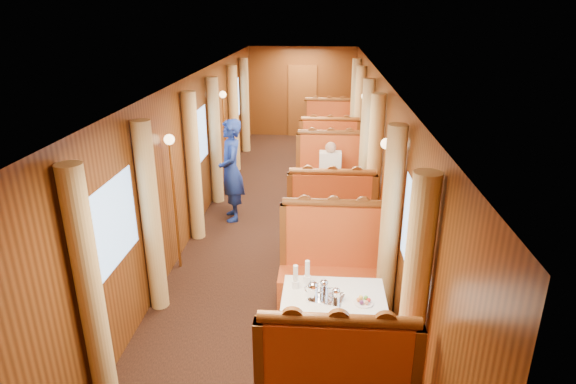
# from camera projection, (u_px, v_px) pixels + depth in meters

# --- Properties ---
(floor) EXTENTS (3.00, 12.00, 0.01)m
(floor) POSITION_uv_depth(u_px,v_px,m) (286.00, 219.00, 8.47)
(floor) COLOR black
(floor) RESTS_ON ground
(ceiling) EXTENTS (3.00, 12.00, 0.01)m
(ceiling) POSITION_uv_depth(u_px,v_px,m) (286.00, 75.00, 7.58)
(ceiling) COLOR silver
(ceiling) RESTS_ON wall_left
(wall_far) EXTENTS (3.00, 0.01, 2.50)m
(wall_far) POSITION_uv_depth(u_px,v_px,m) (302.00, 92.00, 13.61)
(wall_far) COLOR brown
(wall_far) RESTS_ON floor
(wall_left) EXTENTS (0.01, 12.00, 2.50)m
(wall_left) POSITION_uv_depth(u_px,v_px,m) (198.00, 149.00, 8.13)
(wall_left) COLOR brown
(wall_left) RESTS_ON floor
(wall_right) EXTENTS (0.01, 12.00, 2.50)m
(wall_right) POSITION_uv_depth(u_px,v_px,m) (377.00, 153.00, 7.92)
(wall_right) COLOR brown
(wall_right) RESTS_ON floor
(doorway_far) EXTENTS (0.80, 0.04, 2.00)m
(doorway_far) POSITION_uv_depth(u_px,v_px,m) (302.00, 101.00, 13.67)
(doorway_far) COLOR brown
(doorway_far) RESTS_ON floor
(table_near) EXTENTS (1.05, 0.72, 0.75)m
(table_near) POSITION_uv_depth(u_px,v_px,m) (333.00, 326.00, 5.03)
(table_near) COLOR white
(table_near) RESTS_ON floor
(banquette_near_aft) EXTENTS (1.30, 0.55, 1.34)m
(banquette_near_aft) POSITION_uv_depth(u_px,v_px,m) (332.00, 272.00, 5.95)
(banquette_near_aft) COLOR #AC2813
(banquette_near_aft) RESTS_ON floor
(table_mid) EXTENTS (1.05, 0.72, 0.75)m
(table_mid) POSITION_uv_depth(u_px,v_px,m) (330.00, 201.00, 8.29)
(table_mid) COLOR white
(table_mid) RESTS_ON floor
(banquette_mid_fwd) EXTENTS (1.30, 0.55, 1.34)m
(banquette_mid_fwd) POSITION_uv_depth(u_px,v_px,m) (330.00, 223.00, 7.32)
(banquette_mid_fwd) COLOR #AC2813
(banquette_mid_fwd) RESTS_ON floor
(banquette_mid_aft) EXTENTS (1.30, 0.55, 1.34)m
(banquette_mid_aft) POSITION_uv_depth(u_px,v_px,m) (329.00, 179.00, 9.21)
(banquette_mid_aft) COLOR #AC2813
(banquette_mid_aft) RESTS_ON floor
(table_far) EXTENTS (1.05, 0.72, 0.75)m
(table_far) POSITION_uv_depth(u_px,v_px,m) (329.00, 146.00, 11.55)
(table_far) COLOR white
(table_far) RESTS_ON floor
(banquette_far_fwd) EXTENTS (1.30, 0.55, 1.34)m
(banquette_far_fwd) POSITION_uv_depth(u_px,v_px,m) (329.00, 157.00, 10.58)
(banquette_far_fwd) COLOR #AC2813
(banquette_far_fwd) RESTS_ON floor
(banquette_far_aft) EXTENTS (1.30, 0.55, 1.34)m
(banquette_far_aft) POSITION_uv_depth(u_px,v_px,m) (328.00, 134.00, 12.47)
(banquette_far_aft) COLOR #AC2813
(banquette_far_aft) RESTS_ON floor
(tea_tray) EXTENTS (0.39, 0.33, 0.01)m
(tea_tray) POSITION_uv_depth(u_px,v_px,m) (326.00, 297.00, 4.84)
(tea_tray) COLOR silver
(tea_tray) RESTS_ON table_near
(teapot_left) EXTENTS (0.22, 0.20, 0.15)m
(teapot_left) POSITION_uv_depth(u_px,v_px,m) (313.00, 292.00, 4.81)
(teapot_left) COLOR silver
(teapot_left) RESTS_ON tea_tray
(teapot_right) EXTENTS (0.15, 0.12, 0.11)m
(teapot_right) POSITION_uv_depth(u_px,v_px,m) (336.00, 296.00, 4.78)
(teapot_right) COLOR silver
(teapot_right) RESTS_ON tea_tray
(teapot_back) EXTENTS (0.18, 0.16, 0.12)m
(teapot_back) POSITION_uv_depth(u_px,v_px,m) (324.00, 288.00, 4.90)
(teapot_back) COLOR silver
(teapot_back) RESTS_ON tea_tray
(fruit_plate) EXTENTS (0.20, 0.20, 0.05)m
(fruit_plate) POSITION_uv_depth(u_px,v_px,m) (364.00, 301.00, 4.75)
(fruit_plate) COLOR white
(fruit_plate) RESTS_ON table_near
(cup_inboard) EXTENTS (0.08, 0.08, 0.26)m
(cup_inboard) POSITION_uv_depth(u_px,v_px,m) (296.00, 279.00, 4.98)
(cup_inboard) COLOR white
(cup_inboard) RESTS_ON table_near
(cup_outboard) EXTENTS (0.08, 0.08, 0.26)m
(cup_outboard) POSITION_uv_depth(u_px,v_px,m) (307.00, 274.00, 5.07)
(cup_outboard) COLOR white
(cup_outboard) RESTS_ON table_near
(rose_vase_mid) EXTENTS (0.06, 0.06, 0.36)m
(rose_vase_mid) POSITION_uv_depth(u_px,v_px,m) (331.00, 171.00, 8.06)
(rose_vase_mid) COLOR silver
(rose_vase_mid) RESTS_ON table_mid
(rose_vase_far) EXTENTS (0.06, 0.06, 0.36)m
(rose_vase_far) POSITION_uv_depth(u_px,v_px,m) (331.00, 123.00, 11.37)
(rose_vase_far) COLOR silver
(rose_vase_far) RESTS_ON table_far
(window_left_near) EXTENTS (0.01, 1.20, 0.90)m
(window_left_near) POSITION_uv_depth(u_px,v_px,m) (112.00, 226.00, 4.79)
(window_left_near) COLOR #80ADE4
(window_left_near) RESTS_ON wall_left
(curtain_left_near_a) EXTENTS (0.22, 0.22, 2.35)m
(curtain_left_near_a) POSITION_uv_depth(u_px,v_px,m) (90.00, 293.00, 4.16)
(curtain_left_near_a) COLOR tan
(curtain_left_near_a) RESTS_ON floor
(curtain_left_near_b) EXTENTS (0.22, 0.22, 2.35)m
(curtain_left_near_b) POSITION_uv_depth(u_px,v_px,m) (151.00, 219.00, 5.61)
(curtain_left_near_b) COLOR tan
(curtain_left_near_b) RESTS_ON floor
(window_right_near) EXTENTS (0.01, 1.20, 0.90)m
(window_right_near) POSITION_uv_depth(u_px,v_px,m) (413.00, 236.00, 4.59)
(window_right_near) COLOR #80ADE4
(window_right_near) RESTS_ON wall_right
(curtain_right_near_a) EXTENTS (0.22, 0.22, 2.35)m
(curtain_right_near_a) POSITION_uv_depth(u_px,v_px,m) (413.00, 307.00, 3.97)
(curtain_right_near_a) COLOR tan
(curtain_right_near_a) RESTS_ON floor
(curtain_right_near_b) EXTENTS (0.22, 0.22, 2.35)m
(curtain_right_near_b) POSITION_uv_depth(u_px,v_px,m) (390.00, 227.00, 5.42)
(curtain_right_near_b) COLOR tan
(curtain_right_near_b) RESTS_ON floor
(window_left_mid) EXTENTS (0.01, 1.20, 0.90)m
(window_left_mid) POSITION_uv_depth(u_px,v_px,m) (198.00, 138.00, 8.05)
(window_left_mid) COLOR #80ADE4
(window_left_mid) RESTS_ON wall_left
(curtain_left_mid_a) EXTENTS (0.22, 0.22, 2.35)m
(curtain_left_mid_a) POSITION_uv_depth(u_px,v_px,m) (194.00, 168.00, 7.42)
(curtain_left_mid_a) COLOR tan
(curtain_left_mid_a) RESTS_ON floor
(curtain_left_mid_b) EXTENTS (0.22, 0.22, 2.35)m
(curtain_left_mid_b) POSITION_uv_depth(u_px,v_px,m) (215.00, 142.00, 8.87)
(curtain_left_mid_b) COLOR tan
(curtain_left_mid_b) RESTS_ON floor
(window_right_mid) EXTENTS (0.01, 1.20, 0.90)m
(window_right_mid) POSITION_uv_depth(u_px,v_px,m) (377.00, 141.00, 7.85)
(window_right_mid) COLOR #80ADE4
(window_right_mid) RESTS_ON wall_right
(curtain_right_mid_a) EXTENTS (0.22, 0.22, 2.35)m
(curtain_right_mid_a) POSITION_uv_depth(u_px,v_px,m) (374.00, 172.00, 7.23)
(curtain_right_mid_a) COLOR tan
(curtain_right_mid_a) RESTS_ON floor
(curtain_right_mid_b) EXTENTS (0.22, 0.22, 2.35)m
(curtain_right_mid_b) POSITION_uv_depth(u_px,v_px,m) (366.00, 145.00, 8.68)
(curtain_right_mid_b) COLOR tan
(curtain_right_mid_b) RESTS_ON floor
(window_left_far) EXTENTS (0.01, 1.20, 0.90)m
(window_left_far) POSITION_uv_depth(u_px,v_px,m) (235.00, 100.00, 11.31)
(window_left_far) COLOR #80ADE4
(window_left_far) RESTS_ON wall_left
(curtain_left_far_a) EXTENTS (0.22, 0.22, 2.35)m
(curtain_left_far_a) POSITION_uv_depth(u_px,v_px,m) (234.00, 119.00, 10.68)
(curtain_left_far_a) COLOR tan
(curtain_left_far_a) RESTS_ON floor
(curtain_left_far_b) EXTENTS (0.22, 0.22, 2.35)m
(curtain_left_far_b) POSITION_uv_depth(u_px,v_px,m) (245.00, 106.00, 12.13)
(curtain_left_far_b) COLOR tan
(curtain_left_far_b) RESTS_ON floor
(window_right_far) EXTENTS (0.01, 1.20, 0.90)m
(window_right_far) POSITION_uv_depth(u_px,v_px,m) (362.00, 102.00, 11.11)
(window_right_far) COLOR #80ADE4
(window_right_far) RESTS_ON wall_right
(curtain_right_far_a) EXTENTS (0.22, 0.22, 2.35)m
(curtain_right_far_a) POSITION_uv_depth(u_px,v_px,m) (359.00, 121.00, 10.49)
(curtain_right_far_a) COLOR tan
(curtain_right_far_a) RESTS_ON floor
(curtain_right_far_b) EXTENTS (0.22, 0.22, 2.35)m
(curtain_right_far_b) POSITION_uv_depth(u_px,v_px,m) (355.00, 107.00, 11.94)
(curtain_right_far_b) COLOR tan
(curtain_right_far_b) RESTS_ON floor
(sconce_left_fore) EXTENTS (0.14, 0.14, 1.95)m
(sconce_left_fore) POSITION_uv_depth(u_px,v_px,m) (172.00, 175.00, 6.44)
(sconce_left_fore) COLOR #BF8C3F
(sconce_left_fore) RESTS_ON floor
(sconce_right_fore) EXTENTS (0.14, 0.14, 1.95)m
(sconce_right_fore) POSITION_uv_depth(u_px,v_px,m) (383.00, 181.00, 6.25)
(sconce_right_fore) COLOR #BF8C3F
(sconce_right_fore) RESTS_ON floor
(sconce_left_aft) EXTENTS (0.14, 0.14, 1.95)m
(sconce_left_aft) POSITION_uv_depth(u_px,v_px,m) (224.00, 119.00, 9.70)
(sconce_left_aft) COLOR #BF8C3F
(sconce_left_aft) RESTS_ON floor
(sconce_right_aft) EXTENTS (0.14, 0.14, 1.95)m
(sconce_right_aft) POSITION_uv_depth(u_px,v_px,m) (364.00, 121.00, 9.51)
(sconce_right_aft) COLOR #BF8C3F
(sconce_right_aft) RESTS_ON floor
(steward) EXTENTS (0.58, 0.74, 1.78)m
(steward) POSITION_uv_depth(u_px,v_px,m) (231.00, 171.00, 8.20)
(steward) COLOR navy
(steward) RESTS_ON floor
(passenger) EXTENTS (0.40, 0.44, 0.76)m
(passenger) POSITION_uv_depth(u_px,v_px,m) (330.00, 167.00, 8.85)
(passenger) COLOR beige
(passenger) RESTS_ON banquette_mid_aft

